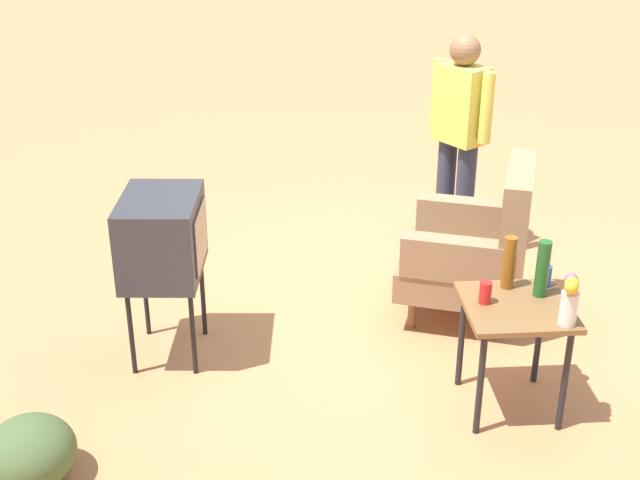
{
  "coord_description": "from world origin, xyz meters",
  "views": [
    {
      "loc": [
        5.0,
        -1.07,
        2.88
      ],
      "look_at": [
        0.28,
        -0.74,
        0.65
      ],
      "focal_mm": 48.2,
      "sensor_mm": 36.0,
      "label": 1
    }
  ],
  "objects_px": {
    "armchair": "(478,247)",
    "flower_vase": "(570,298)",
    "side_table": "(515,320)",
    "soda_can_blue": "(545,276)",
    "bottle_wine_green": "(542,269)",
    "person_standing": "(459,131)",
    "soda_can_red": "(485,293)",
    "tv_on_stand": "(162,237)",
    "bottle_tall_amber": "(509,262)"
  },
  "relations": [
    {
      "from": "soda_can_red",
      "to": "soda_can_blue",
      "type": "height_order",
      "value": "same"
    },
    {
      "from": "tv_on_stand",
      "to": "flower_vase",
      "type": "bearing_deg",
      "value": 67.07
    },
    {
      "from": "bottle_wine_green",
      "to": "soda_can_blue",
      "type": "bearing_deg",
      "value": 149.86
    },
    {
      "from": "soda_can_red",
      "to": "side_table",
      "type": "bearing_deg",
      "value": 78.96
    },
    {
      "from": "bottle_tall_amber",
      "to": "soda_can_red",
      "type": "xyz_separation_m",
      "value": [
        0.16,
        -0.16,
        -0.09
      ]
    },
    {
      "from": "person_standing",
      "to": "bottle_wine_green",
      "type": "height_order",
      "value": "person_standing"
    },
    {
      "from": "flower_vase",
      "to": "bottle_tall_amber",
      "type": "bearing_deg",
      "value": -154.23
    },
    {
      "from": "armchair",
      "to": "side_table",
      "type": "distance_m",
      "value": 1.01
    },
    {
      "from": "bottle_tall_amber",
      "to": "soda_can_red",
      "type": "relative_size",
      "value": 2.46
    },
    {
      "from": "bottle_wine_green",
      "to": "soda_can_blue",
      "type": "distance_m",
      "value": 0.15
    },
    {
      "from": "bottle_wine_green",
      "to": "soda_can_red",
      "type": "bearing_deg",
      "value": -79.13
    },
    {
      "from": "armchair",
      "to": "flower_vase",
      "type": "relative_size",
      "value": 4.0
    },
    {
      "from": "tv_on_stand",
      "to": "bottle_tall_amber",
      "type": "height_order",
      "value": "tv_on_stand"
    },
    {
      "from": "bottle_tall_amber",
      "to": "bottle_wine_green",
      "type": "bearing_deg",
      "value": 55.63
    },
    {
      "from": "side_table",
      "to": "person_standing",
      "type": "height_order",
      "value": "person_standing"
    },
    {
      "from": "soda_can_blue",
      "to": "person_standing",
      "type": "bearing_deg",
      "value": -177.18
    },
    {
      "from": "armchair",
      "to": "tv_on_stand",
      "type": "xyz_separation_m",
      "value": [
        0.33,
        -1.95,
        0.28
      ]
    },
    {
      "from": "tv_on_stand",
      "to": "soda_can_red",
      "type": "xyz_separation_m",
      "value": [
        0.65,
        1.74,
        -0.08
      ]
    },
    {
      "from": "tv_on_stand",
      "to": "bottle_wine_green",
      "type": "distance_m",
      "value": 2.14
    },
    {
      "from": "flower_vase",
      "to": "side_table",
      "type": "bearing_deg",
      "value": -137.64
    },
    {
      "from": "soda_can_blue",
      "to": "armchair",
      "type": "bearing_deg",
      "value": -168.66
    },
    {
      "from": "armchair",
      "to": "bottle_tall_amber",
      "type": "height_order",
      "value": "armchair"
    },
    {
      "from": "side_table",
      "to": "soda_can_red",
      "type": "bearing_deg",
      "value": -101.04
    },
    {
      "from": "side_table",
      "to": "soda_can_blue",
      "type": "bearing_deg",
      "value": 133.39
    },
    {
      "from": "person_standing",
      "to": "flower_vase",
      "type": "height_order",
      "value": "person_standing"
    },
    {
      "from": "side_table",
      "to": "flower_vase",
      "type": "xyz_separation_m",
      "value": [
        0.21,
        0.19,
        0.24
      ]
    },
    {
      "from": "armchair",
      "to": "side_table",
      "type": "relative_size",
      "value": 1.64
    },
    {
      "from": "bottle_tall_amber",
      "to": "soda_can_red",
      "type": "distance_m",
      "value": 0.25
    },
    {
      "from": "side_table",
      "to": "tv_on_stand",
      "type": "distance_m",
      "value": 2.04
    },
    {
      "from": "armchair",
      "to": "bottle_wine_green",
      "type": "xyz_separation_m",
      "value": [
        0.91,
        0.1,
        0.31
      ]
    },
    {
      "from": "side_table",
      "to": "bottle_tall_amber",
      "type": "height_order",
      "value": "bottle_tall_amber"
    },
    {
      "from": "bottle_wine_green",
      "to": "person_standing",
      "type": "bearing_deg",
      "value": -179.08
    },
    {
      "from": "bottle_tall_amber",
      "to": "soda_can_blue",
      "type": "bearing_deg",
      "value": 89.76
    },
    {
      "from": "tv_on_stand",
      "to": "bottle_tall_amber",
      "type": "bearing_deg",
      "value": 75.82
    },
    {
      "from": "side_table",
      "to": "flower_vase",
      "type": "height_order",
      "value": "flower_vase"
    },
    {
      "from": "armchair",
      "to": "soda_can_red",
      "type": "bearing_deg",
      "value": -12.21
    },
    {
      "from": "bottle_wine_green",
      "to": "flower_vase",
      "type": "relative_size",
      "value": 1.21
    },
    {
      "from": "tv_on_stand",
      "to": "soda_can_red",
      "type": "height_order",
      "value": "tv_on_stand"
    },
    {
      "from": "person_standing",
      "to": "soda_can_blue",
      "type": "bearing_deg",
      "value": 2.82
    },
    {
      "from": "person_standing",
      "to": "side_table",
      "type": "bearing_deg",
      "value": -3.27
    },
    {
      "from": "flower_vase",
      "to": "soda_can_blue",
      "type": "bearing_deg",
      "value": 178.07
    },
    {
      "from": "side_table",
      "to": "soda_can_blue",
      "type": "height_order",
      "value": "soda_can_blue"
    },
    {
      "from": "soda_can_red",
      "to": "flower_vase",
      "type": "relative_size",
      "value": 0.46
    },
    {
      "from": "side_table",
      "to": "bottle_wine_green",
      "type": "bearing_deg",
      "value": 122.26
    },
    {
      "from": "armchair",
      "to": "soda_can_blue",
      "type": "bearing_deg",
      "value": 11.34
    },
    {
      "from": "tv_on_stand",
      "to": "side_table",
      "type": "bearing_deg",
      "value": 70.46
    },
    {
      "from": "side_table",
      "to": "soda_can_red",
      "type": "distance_m",
      "value": 0.23
    },
    {
      "from": "bottle_tall_amber",
      "to": "bottle_wine_green",
      "type": "relative_size",
      "value": 0.94
    },
    {
      "from": "bottle_tall_amber",
      "to": "soda_can_blue",
      "type": "height_order",
      "value": "bottle_tall_amber"
    },
    {
      "from": "bottle_wine_green",
      "to": "soda_can_red",
      "type": "height_order",
      "value": "bottle_wine_green"
    }
  ]
}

